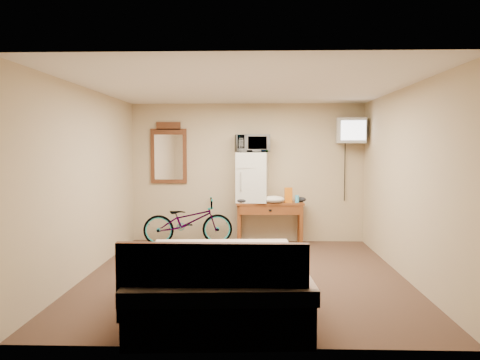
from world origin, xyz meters
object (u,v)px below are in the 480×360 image
(desk, at_px, (270,210))
(crt_television, at_px, (351,131))
(microwave, at_px, (252,143))
(bed, at_px, (220,283))
(blue_cup, at_px, (297,199))
(bicycle, at_px, (188,221))
(wall_mirror, at_px, (169,154))
(mini_fridge, at_px, (252,177))

(desk, distance_m, crt_television, 1.97)
(microwave, distance_m, bed, 3.74)
(microwave, distance_m, blue_cup, 1.25)
(microwave, height_order, bed, microwave)
(desk, relative_size, bicycle, 0.76)
(crt_television, bearing_deg, wall_mirror, 175.55)
(desk, height_order, bicycle, bicycle)
(mini_fridge, height_order, wall_mirror, wall_mirror)
(wall_mirror, xyz_separation_m, bicycle, (0.39, -0.32, -1.19))
(wall_mirror, relative_size, bed, 0.48)
(desk, xyz_separation_m, wall_mirror, (-1.83, 0.27, 0.98))
(microwave, bearing_deg, bicycle, 174.87)
(desk, xyz_separation_m, crt_television, (1.40, 0.02, 1.39))
(desk, bearing_deg, bicycle, -177.81)
(mini_fridge, relative_size, wall_mirror, 0.79)
(desk, bearing_deg, blue_cup, -4.34)
(blue_cup, xyz_separation_m, crt_television, (0.93, 0.05, 1.19))
(mini_fridge, height_order, blue_cup, mini_fridge)
(crt_television, xyz_separation_m, bicycle, (-2.84, -0.07, -1.59))
(crt_television, relative_size, bed, 0.26)
(mini_fridge, xyz_separation_m, bed, (-0.32, -3.42, -0.90))
(mini_fridge, distance_m, bed, 3.55)
(microwave, xyz_separation_m, crt_television, (1.71, -0.03, 0.22))
(microwave, xyz_separation_m, bed, (-0.32, -3.42, -1.49))
(crt_television, height_order, bed, crt_television)
(desk, distance_m, blue_cup, 0.52)
(crt_television, relative_size, wall_mirror, 0.55)
(blue_cup, relative_size, wall_mirror, 0.12)
(desk, height_order, crt_television, crt_television)
(bicycle, bearing_deg, bed, -174.56)
(wall_mirror, height_order, bed, wall_mirror)
(microwave, height_order, bicycle, microwave)
(desk, height_order, microwave, microwave)
(desk, distance_m, bed, 3.44)
(microwave, relative_size, blue_cup, 4.45)
(microwave, relative_size, crt_television, 0.94)
(microwave, relative_size, wall_mirror, 0.51)
(blue_cup, distance_m, bed, 3.55)
(blue_cup, bearing_deg, desk, 175.66)
(microwave, height_order, crt_television, crt_television)
(microwave, relative_size, bed, 0.24)
(blue_cup, bearing_deg, mini_fridge, 174.03)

